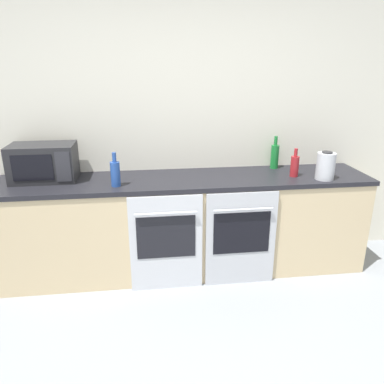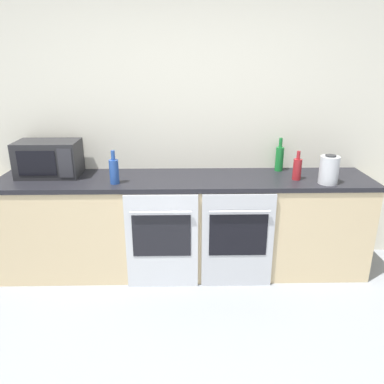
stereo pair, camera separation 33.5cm
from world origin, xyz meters
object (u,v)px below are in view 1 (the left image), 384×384
(oven_left, at_px, (166,243))
(bottle_green, at_px, (275,156))
(bottle_red, at_px, (295,166))
(oven_right, at_px, (241,239))
(microwave, at_px, (43,163))
(bottle_blue, at_px, (115,173))
(kettle, at_px, (326,166))

(oven_left, xyz_separation_m, bottle_green, (1.08, 0.53, 0.59))
(bottle_green, relative_size, bottle_red, 1.22)
(oven_left, bearing_deg, oven_right, 0.00)
(bottle_green, distance_m, bottle_red, 0.30)
(oven_left, relative_size, microwave, 1.59)
(bottle_blue, relative_size, bottle_red, 1.12)
(oven_left, bearing_deg, microwave, 157.97)
(bottle_blue, bearing_deg, oven_left, -23.16)
(bottle_red, bearing_deg, oven_right, -154.86)
(oven_left, distance_m, bottle_green, 1.34)
(bottle_green, bearing_deg, microwave, -176.68)
(bottle_green, relative_size, kettle, 1.26)
(oven_left, height_order, kettle, kettle)
(kettle, bearing_deg, bottle_red, 153.72)
(bottle_blue, distance_m, bottle_green, 1.52)
(oven_right, distance_m, bottle_blue, 1.20)
(microwave, relative_size, bottle_blue, 1.90)
(bottle_red, bearing_deg, microwave, 175.77)
(microwave, bearing_deg, bottle_green, 3.32)
(microwave, bearing_deg, kettle, -6.53)
(bottle_green, xyz_separation_m, kettle, (0.32, -0.40, -0.00))
(bottle_blue, height_order, bottle_green, bottle_green)
(microwave, bearing_deg, bottle_blue, -21.30)
(oven_left, height_order, bottle_blue, bottle_blue)
(microwave, height_order, bottle_blue, microwave)
(microwave, height_order, bottle_green, microwave)
(microwave, xyz_separation_m, bottle_blue, (0.62, -0.24, -0.05))
(bottle_green, distance_m, kettle, 0.51)
(bottle_blue, height_order, bottle_red, bottle_blue)
(bottle_blue, relative_size, bottle_green, 0.92)
(bottle_blue, bearing_deg, bottle_green, 13.78)
(oven_right, bearing_deg, oven_left, 180.00)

